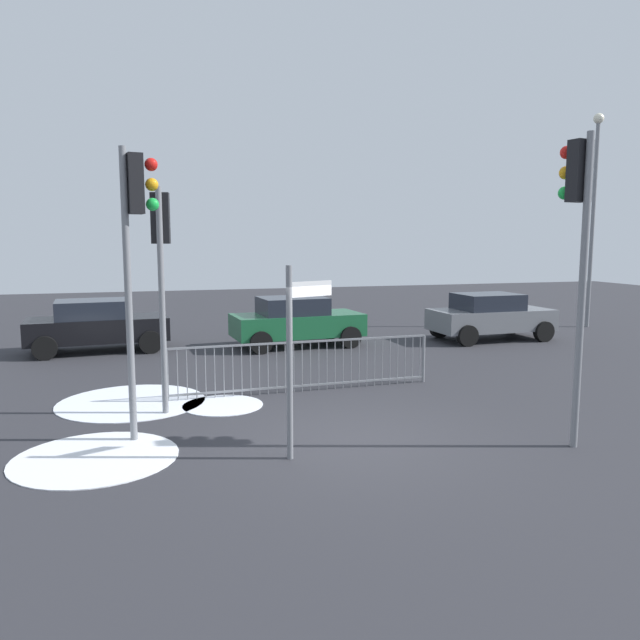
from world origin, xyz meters
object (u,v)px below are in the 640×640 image
(direction_sign_post, at_px, (293,351))
(car_black_mid, at_px, (96,325))
(traffic_light_foreground_left, at_px, (578,220))
(street_lamp, at_px, (594,200))
(traffic_light_rear_left, at_px, (135,228))
(car_grey_near, at_px, (490,316))
(traffic_light_mid_left, at_px, (161,249))
(car_green_far, at_px, (296,321))

(direction_sign_post, relative_size, car_black_mid, 0.72)
(traffic_light_foreground_left, bearing_deg, street_lamp, 38.29)
(traffic_light_foreground_left, bearing_deg, traffic_light_rear_left, 150.95)
(car_black_mid, xyz_separation_m, car_grey_near, (11.82, -1.31, 0.00))
(traffic_light_mid_left, distance_m, car_black_mid, 7.37)
(traffic_light_rear_left, relative_size, traffic_light_mid_left, 1.11)
(traffic_light_foreground_left, relative_size, street_lamp, 0.63)
(traffic_light_foreground_left, height_order, car_green_far, traffic_light_foreground_left)
(car_grey_near, bearing_deg, traffic_light_rear_left, -147.95)
(traffic_light_rear_left, bearing_deg, direction_sign_post, 44.73)
(traffic_light_foreground_left, distance_m, car_grey_near, 10.42)
(traffic_light_mid_left, distance_m, car_grey_near, 11.78)
(traffic_light_foreground_left, bearing_deg, traffic_light_mid_left, 137.74)
(car_green_far, height_order, street_lamp, street_lamp)
(traffic_light_rear_left, distance_m, traffic_light_mid_left, 1.62)
(direction_sign_post, bearing_deg, traffic_light_rear_left, 124.10)
(direction_sign_post, bearing_deg, traffic_light_foreground_left, -28.78)
(direction_sign_post, bearing_deg, traffic_light_mid_left, 98.54)
(direction_sign_post, xyz_separation_m, street_lamp, (13.47, 10.09, 2.96))
(car_green_far, bearing_deg, car_black_mid, 168.21)
(car_black_mid, bearing_deg, car_green_far, -12.07)
(car_green_far, bearing_deg, traffic_light_mid_left, -127.57)
(traffic_light_rear_left, xyz_separation_m, car_black_mid, (-1.23, 8.35, -2.56))
(traffic_light_foreground_left, xyz_separation_m, car_grey_near, (4.26, 9.13, -2.68))
(traffic_light_rear_left, height_order, traffic_light_mid_left, traffic_light_rear_left)
(street_lamp, bearing_deg, traffic_light_foreground_left, -130.87)
(direction_sign_post, distance_m, car_grey_near, 12.06)
(traffic_light_rear_left, xyz_separation_m, car_grey_near, (10.59, 7.05, -2.56))
(car_black_mid, bearing_deg, traffic_light_rear_left, -86.22)
(car_black_mid, xyz_separation_m, street_lamp, (16.81, 0.25, 3.78))
(car_black_mid, bearing_deg, direction_sign_post, -75.84)
(traffic_light_foreground_left, distance_m, car_black_mid, 13.16)
(traffic_light_mid_left, relative_size, street_lamp, 0.54)
(car_grey_near, bearing_deg, car_black_mid, 172.11)
(traffic_light_foreground_left, height_order, direction_sign_post, traffic_light_foreground_left)
(car_black_mid, distance_m, car_green_far, 5.69)
(traffic_light_foreground_left, distance_m, street_lamp, 14.18)
(car_grey_near, bearing_deg, street_lamp, 15.79)
(traffic_light_rear_left, height_order, street_lamp, street_lamp)
(direction_sign_post, bearing_deg, street_lamp, 16.10)
(traffic_light_foreground_left, bearing_deg, car_green_far, 90.37)
(traffic_light_rear_left, relative_size, car_grey_near, 1.18)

